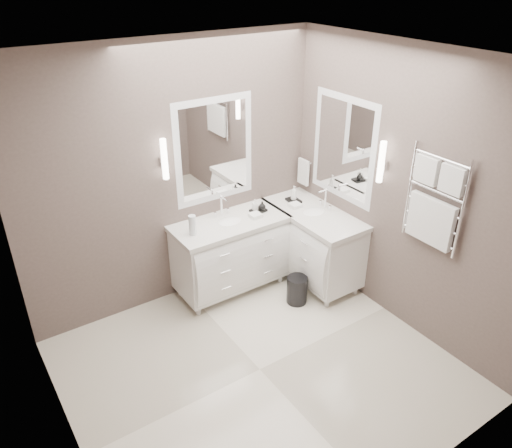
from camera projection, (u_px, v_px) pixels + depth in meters
floor at (260, 370)px, 4.52m from camera, size 3.20×3.00×0.01m
ceiling at (261, 60)px, 3.23m from camera, size 3.20×3.00×0.01m
wall_back at (175, 178)px, 4.97m from camera, size 3.20×0.01×2.70m
wall_front at (413, 353)px, 2.78m from camera, size 3.20×0.01×2.70m
wall_left at (47, 314)px, 3.08m from camera, size 0.01×3.00×2.70m
wall_right at (402, 192)px, 4.66m from camera, size 0.01×3.00×2.70m
vanity_back at (230, 251)px, 5.40m from camera, size 1.24×0.59×0.97m
vanity_right at (312, 241)px, 5.59m from camera, size 0.59×1.24×0.97m
mirror_back at (214, 151)px, 5.09m from camera, size 0.90×0.02×1.10m
mirror_right at (343, 148)px, 5.15m from camera, size 0.02×0.90×1.10m
sconce_back at (164, 160)px, 4.74m from camera, size 0.06×0.06×0.40m
sconce_right at (381, 163)px, 4.67m from camera, size 0.06×0.06×0.40m
towel_bar_corner at (303, 171)px, 5.73m from camera, size 0.03×0.22×0.30m
towel_ladder at (434, 205)px, 4.33m from camera, size 0.06×0.58×0.90m
waste_bin at (297, 290)px, 5.33m from camera, size 0.24×0.24×0.31m
amenity_tray_back at (258, 210)px, 5.42m from camera, size 0.18×0.14×0.02m
amenity_tray_right at (294, 200)px, 5.64m from camera, size 0.14×0.18×0.03m
water_bottle at (192, 225)px, 4.93m from camera, size 0.09×0.09×0.21m
soap_bottle_a at (255, 205)px, 5.38m from camera, size 0.06×0.06×0.12m
soap_bottle_b at (262, 206)px, 5.38m from camera, size 0.08×0.08×0.10m
soap_bottle_c at (294, 193)px, 5.59m from camera, size 0.07×0.07×0.16m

